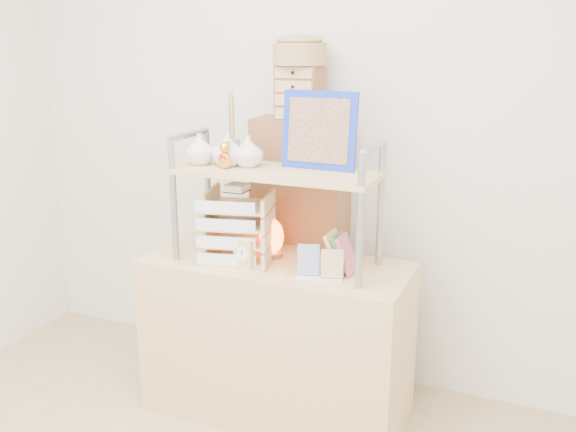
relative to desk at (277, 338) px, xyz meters
name	(u,v)px	position (x,y,z in m)	size (l,w,h in m)	color
room_shell	(164,48)	(0.00, -0.81, 1.32)	(3.42, 3.41, 2.61)	silver
desk	(277,338)	(0.00, 0.00, 0.00)	(1.20, 0.50, 0.75)	tan
cabinet	(300,252)	(-0.03, 0.37, 0.30)	(0.45, 0.24, 1.35)	brown
hutch	(263,164)	(-0.07, 0.01, 0.81)	(0.90, 0.34, 0.76)	#8E919B
letter_tray	(238,230)	(-0.17, -0.03, 0.51)	(0.34, 0.33, 0.35)	tan
salt_lamp	(272,238)	(-0.05, 0.06, 0.47)	(0.12, 0.11, 0.18)	brown
desk_clock	(244,254)	(-0.10, -0.12, 0.44)	(0.10, 0.05, 0.13)	tan
postcard_stand	(319,269)	(0.25, -0.11, 0.42)	(0.20, 0.12, 0.14)	white
drawer_chest	(299,92)	(-0.03, 0.35, 1.10)	(0.20, 0.16, 0.25)	brown
woven_basket	(300,54)	(-0.03, 0.35, 1.28)	(0.25, 0.25, 0.10)	olive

